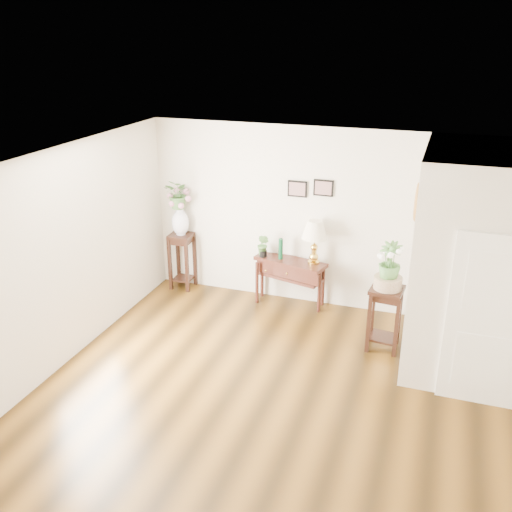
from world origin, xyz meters
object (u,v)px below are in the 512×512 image
at_px(plant_stand_a, 182,261).
at_px(plant_stand_b, 384,318).
at_px(table_lamp, 314,242).
at_px(console_table, 290,282).

distance_m(plant_stand_a, plant_stand_b, 3.58).
height_order(table_lamp, plant_stand_a, table_lamp).
height_order(console_table, plant_stand_a, plant_stand_a).
xyz_separation_m(console_table, table_lamp, (0.37, 0.00, 0.73)).
height_order(console_table, table_lamp, table_lamp).
relative_size(console_table, table_lamp, 1.64).
height_order(plant_stand_a, plant_stand_b, plant_stand_a).
bearing_deg(table_lamp, console_table, 180.00).
bearing_deg(plant_stand_a, console_table, -0.80).
height_order(table_lamp, plant_stand_b, table_lamp).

